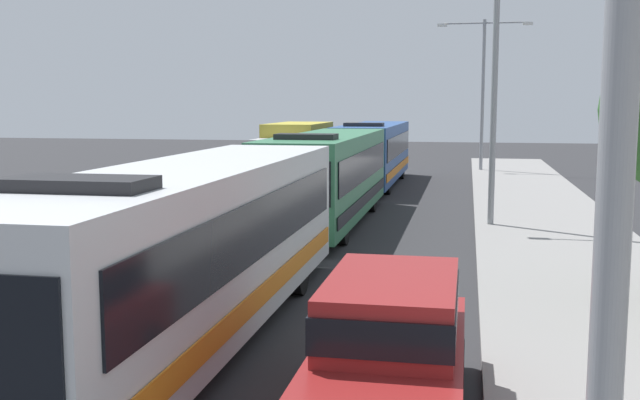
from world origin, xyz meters
The scene contains 7 objects.
bus_lead centered at (-1.30, 12.06, 1.69)m, with size 2.58×12.38×3.21m.
bus_second_in_line centered at (-1.30, 24.84, 1.69)m, with size 2.58×11.61×3.21m.
bus_middle centered at (-1.30, 37.33, 1.69)m, with size 2.58×12.24×3.21m.
white_suv centered at (2.40, 9.35, 1.03)m, with size 1.86×4.86×1.90m.
box_truck_oncoming centered at (-4.60, 34.21, 1.70)m, with size 2.35×7.33×3.15m.
streetlamp_mid centered at (4.10, 25.01, 5.37)m, with size 5.74×0.28×8.58m.
streetlamp_far centered at (4.10, 45.62, 5.44)m, with size 5.42×0.28×8.76m.
Camera 1 is at (3.30, 0.09, 4.10)m, focal length 42.10 mm.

